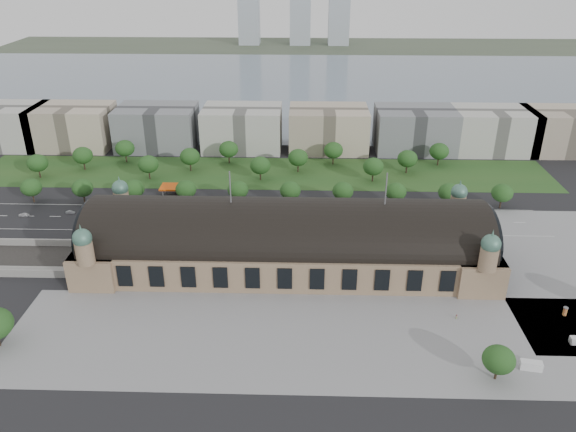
{
  "coord_description": "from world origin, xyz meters",
  "views": [
    {
      "loc": [
        5.85,
        -182.07,
        109.45
      ],
      "look_at": [
        0.12,
        12.99,
        14.0
      ],
      "focal_mm": 35.0,
      "sensor_mm": 36.0,
      "label": 1
    }
  ],
  "objects_px": {
    "traffic_car_2": "(147,221)",
    "parked_car_6": "(185,233)",
    "advertising_column": "(565,311)",
    "traffic_car_1": "(70,212)",
    "van_south": "(530,365)",
    "traffic_car_0": "(24,215)",
    "parked_car_2": "(162,235)",
    "bus_east": "(377,227)",
    "parked_car_5": "(222,231)",
    "parked_car_1": "(138,230)",
    "parked_car_3": "(201,231)",
    "pedestrian_0": "(457,317)",
    "traffic_car_4": "(339,229)",
    "traffic_car_3": "(243,212)",
    "bus_west": "(292,225)",
    "parked_car_4": "(152,235)",
    "bus_mid": "(277,225)",
    "petrol_station": "(179,188)",
    "parked_car_0": "(157,230)"
  },
  "relations": [
    {
      "from": "parked_car_4",
      "to": "van_south",
      "type": "height_order",
      "value": "van_south"
    },
    {
      "from": "parked_car_1",
      "to": "bus_west",
      "type": "relative_size",
      "value": 0.38
    },
    {
      "from": "parked_car_1",
      "to": "bus_east",
      "type": "bearing_deg",
      "value": 55.5
    },
    {
      "from": "parked_car_1",
      "to": "bus_west",
      "type": "height_order",
      "value": "bus_west"
    },
    {
      "from": "petrol_station",
      "to": "traffic_car_0",
      "type": "relative_size",
      "value": 3.09
    },
    {
      "from": "petrol_station",
      "to": "parked_car_1",
      "type": "height_order",
      "value": "petrol_station"
    },
    {
      "from": "parked_car_0",
      "to": "pedestrian_0",
      "type": "height_order",
      "value": "parked_car_0"
    },
    {
      "from": "traffic_car_3",
      "to": "bus_west",
      "type": "bearing_deg",
      "value": -116.9
    },
    {
      "from": "petrol_station",
      "to": "traffic_car_0",
      "type": "distance_m",
      "value": 69.69
    },
    {
      "from": "traffic_car_1",
      "to": "parked_car_0",
      "type": "xyz_separation_m",
      "value": [
        43.12,
        -16.3,
        0.16
      ]
    },
    {
      "from": "parked_car_3",
      "to": "parked_car_5",
      "type": "height_order",
      "value": "parked_car_3"
    },
    {
      "from": "traffic_car_0",
      "to": "parked_car_2",
      "type": "bearing_deg",
      "value": 79.24
    },
    {
      "from": "traffic_car_3",
      "to": "parked_car_3",
      "type": "relative_size",
      "value": 1.04
    },
    {
      "from": "traffic_car_4",
      "to": "parked_car_1",
      "type": "relative_size",
      "value": 0.95
    },
    {
      "from": "petrol_station",
      "to": "bus_mid",
      "type": "distance_m",
      "value": 60.65
    },
    {
      "from": "traffic_car_0",
      "to": "traffic_car_2",
      "type": "bearing_deg",
      "value": 88.59
    },
    {
      "from": "traffic_car_4",
      "to": "parked_car_5",
      "type": "bearing_deg",
      "value": -92.09
    },
    {
      "from": "petrol_station",
      "to": "parked_car_2",
      "type": "height_order",
      "value": "petrol_station"
    },
    {
      "from": "parked_car_3",
      "to": "pedestrian_0",
      "type": "height_order",
      "value": "pedestrian_0"
    },
    {
      "from": "parked_car_3",
      "to": "bus_mid",
      "type": "bearing_deg",
      "value": 62.56
    },
    {
      "from": "bus_west",
      "to": "parked_car_3",
      "type": "bearing_deg",
      "value": 91.22
    },
    {
      "from": "parked_car_5",
      "to": "parked_car_6",
      "type": "xyz_separation_m",
      "value": [
        -15.01,
        -1.82,
        0.12
      ]
    },
    {
      "from": "petrol_station",
      "to": "van_south",
      "type": "bearing_deg",
      "value": -44.09
    },
    {
      "from": "advertising_column",
      "to": "traffic_car_0",
      "type": "bearing_deg",
      "value": 162.17
    },
    {
      "from": "advertising_column",
      "to": "pedestrian_0",
      "type": "xyz_separation_m",
      "value": [
        -35.69,
        -3.01,
        -0.77
      ]
    },
    {
      "from": "traffic_car_2",
      "to": "parked_car_6",
      "type": "bearing_deg",
      "value": 65.3
    },
    {
      "from": "bus_east",
      "to": "parked_car_1",
      "type": "bearing_deg",
      "value": 87.0
    },
    {
      "from": "bus_east",
      "to": "advertising_column",
      "type": "distance_m",
      "value": 79.62
    },
    {
      "from": "van_south",
      "to": "pedestrian_0",
      "type": "bearing_deg",
      "value": 132.83
    },
    {
      "from": "petrol_station",
      "to": "traffic_car_4",
      "type": "distance_m",
      "value": 83.79
    },
    {
      "from": "traffic_car_2",
      "to": "advertising_column",
      "type": "distance_m",
      "value": 165.38
    },
    {
      "from": "traffic_car_1",
      "to": "parked_car_6",
      "type": "relative_size",
      "value": 0.71
    },
    {
      "from": "traffic_car_2",
      "to": "parked_car_0",
      "type": "bearing_deg",
      "value": 42.31
    },
    {
      "from": "traffic_car_1",
      "to": "traffic_car_3",
      "type": "height_order",
      "value": "traffic_car_3"
    },
    {
      "from": "traffic_car_0",
      "to": "traffic_car_4",
      "type": "height_order",
      "value": "traffic_car_4"
    },
    {
      "from": "parked_car_0",
      "to": "parked_car_6",
      "type": "relative_size",
      "value": 0.88
    },
    {
      "from": "parked_car_2",
      "to": "parked_car_6",
      "type": "xyz_separation_m",
      "value": [
        9.37,
        2.05,
        0.18
      ]
    },
    {
      "from": "parked_car_5",
      "to": "parked_car_1",
      "type": "bearing_deg",
      "value": -124.79
    },
    {
      "from": "traffic_car_1",
      "to": "van_south",
      "type": "distance_m",
      "value": 195.08
    },
    {
      "from": "traffic_car_1",
      "to": "parked_car_0",
      "type": "relative_size",
      "value": 0.8
    },
    {
      "from": "traffic_car_2",
      "to": "parked_car_0",
      "type": "relative_size",
      "value": 1.13
    },
    {
      "from": "traffic_car_1",
      "to": "van_south",
      "type": "bearing_deg",
      "value": -119.52
    },
    {
      "from": "parked_car_5",
      "to": "bus_mid",
      "type": "xyz_separation_m",
      "value": [
        22.79,
        4.33,
        0.87
      ]
    },
    {
      "from": "traffic_car_1",
      "to": "parked_car_6",
      "type": "xyz_separation_m",
      "value": [
        55.33,
        -18.25,
        0.16
      ]
    },
    {
      "from": "traffic_car_3",
      "to": "bus_mid",
      "type": "height_order",
      "value": "bus_mid"
    },
    {
      "from": "petrol_station",
      "to": "parked_car_6",
      "type": "distance_m",
      "value": 43.67
    },
    {
      "from": "traffic_car_2",
      "to": "parked_car_3",
      "type": "relative_size",
      "value": 1.26
    },
    {
      "from": "bus_east",
      "to": "van_south",
      "type": "bearing_deg",
      "value": -163.15
    },
    {
      "from": "traffic_car_4",
      "to": "parked_car_1",
      "type": "distance_m",
      "value": 84.42
    },
    {
      "from": "parked_car_0",
      "to": "advertising_column",
      "type": "bearing_deg",
      "value": 33.46
    }
  ]
}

